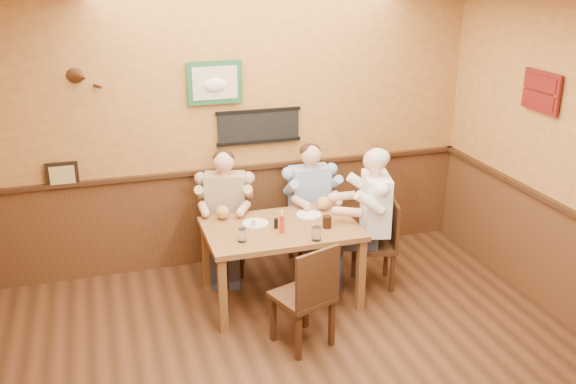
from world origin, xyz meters
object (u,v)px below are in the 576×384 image
chair_back_right (309,226)px  water_glass_mid (316,234)px  diner_blue_polo (309,211)px  water_glass_left (242,235)px  pepper_shaker (276,223)px  cola_tumbler (327,222)px  hot_sauce_bottle (282,223)px  chair_right_end (374,243)px  chair_near_side (302,294)px  salt_shaker (254,224)px  chair_back_left (227,235)px  dining_table (281,236)px  diner_tan_shirt (226,219)px  diner_white_elder (375,226)px

chair_back_right → water_glass_mid: water_glass_mid is taller
diner_blue_polo → water_glass_left: bearing=-137.3°
diner_blue_polo → pepper_shaker: 0.90m
chair_back_right → cola_tumbler: size_ratio=7.52×
hot_sauce_bottle → chair_back_right: bearing=56.0°
chair_right_end → pepper_shaker: size_ratio=9.40×
water_glass_mid → pepper_shaker: bearing=126.4°
chair_near_side → salt_shaker: chair_near_side is taller
diner_blue_polo → chair_back_left: bearing=175.9°
dining_table → diner_blue_polo: diner_blue_polo is taller
chair_back_right → water_glass_mid: size_ratio=6.63×
water_glass_left → diner_tan_shirt: bearing=87.2°
dining_table → salt_shaker: 0.29m
diner_blue_polo → diner_white_elder: diner_white_elder is taller
chair_near_side → cola_tumbler: 0.83m
chair_near_side → cola_tumbler: size_ratio=8.51×
water_glass_mid → chair_back_right: bearing=74.2°
diner_white_elder → chair_near_side: bearing=-37.7°
diner_blue_polo → chair_back_right: bearing=0.0°
dining_table → salt_shaker: bearing=171.3°
chair_back_left → diner_tan_shirt: size_ratio=0.70×
chair_near_side → salt_shaker: (-0.20, 0.80, 0.33)m
diner_tan_shirt → cola_tumbler: 1.17m
diner_tan_shirt → water_glass_left: (-0.05, -0.92, 0.22)m
chair_back_right → diner_white_elder: (0.45, -0.64, 0.22)m
water_glass_mid → pepper_shaker: (-0.26, 0.36, -0.02)m
diner_white_elder → pepper_shaker: diner_white_elder is taller
diner_blue_polo → hot_sauce_bottle: size_ratio=6.30×
dining_table → pepper_shaker: (-0.05, -0.02, 0.14)m
chair_near_side → cola_tumbler: chair_near_side is taller
diner_tan_shirt → diner_blue_polo: 0.87m
pepper_shaker → water_glass_left: bearing=-152.3°
cola_tumbler → pepper_shaker: size_ratio=1.17×
chair_near_side → diner_white_elder: bearing=-161.6°
water_glass_mid → dining_table: bearing=118.8°
chair_right_end → diner_blue_polo: diner_blue_polo is taller
chair_right_end → chair_near_side: chair_near_side is taller
chair_near_side → water_glass_left: bearing=-75.5°
chair_back_right → dining_table: bearing=-128.1°
dining_table → chair_back_left: (-0.37, 0.71, -0.25)m
chair_back_right → chair_near_side: (-0.54, -1.42, 0.05)m
water_glass_mid → hot_sauce_bottle: size_ratio=0.66×
dining_table → chair_right_end: size_ratio=1.59×
diner_white_elder → hot_sauce_bottle: (-0.98, -0.15, 0.21)m
diner_white_elder → cola_tumbler: 0.60m
pepper_shaker → diner_blue_polo: bearing=50.8°
chair_back_left → diner_blue_polo: 0.89m
dining_table → hot_sauce_bottle: bearing=-103.7°
chair_right_end → chair_near_side: (-0.99, -0.78, 0.03)m
chair_back_left → chair_right_end: bearing=-12.3°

